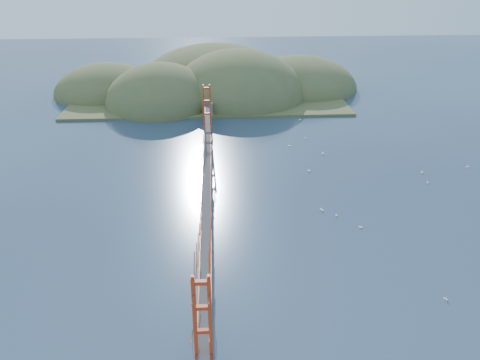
{
  "coord_description": "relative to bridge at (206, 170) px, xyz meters",
  "views": [
    {
      "loc": [
        1.44,
        -60.42,
        35.04
      ],
      "look_at": [
        4.89,
        0.0,
        5.45
      ],
      "focal_mm": 35.0,
      "sensor_mm": 36.0,
      "label": 1
    }
  ],
  "objects": [
    {
      "name": "ground",
      "position": [
        0.0,
        -0.18,
        -7.01
      ],
      "size": [
        320.0,
        320.0,
        0.0
      ],
      "primitive_type": "plane",
      "color": "#2C3E58",
      "rests_on": "ground"
    },
    {
      "name": "bridge",
      "position": [
        0.0,
        0.0,
        0.0
      ],
      "size": [
        2.2,
        94.4,
        12.0
      ],
      "color": "gray",
      "rests_on": "ground"
    },
    {
      "name": "far_headlands",
      "position": [
        2.21,
        68.33,
        -7.01
      ],
      "size": [
        84.0,
        58.0,
        25.0
      ],
      "color": "brown",
      "rests_on": "ground"
    },
    {
      "name": "sailboat_1",
      "position": [
        17.24,
        -0.12,
        -6.85
      ],
      "size": [
        0.67,
        0.67,
        0.71
      ],
      "color": "white",
      "rests_on": "ground"
    },
    {
      "name": "sailboat_3",
      "position": [
        16.3,
        25.86,
        -6.86
      ],
      "size": [
        0.61,
        0.54,
        0.69
      ],
      "color": "white",
      "rests_on": "ground"
    },
    {
      "name": "sailboat_6",
      "position": [
        26.8,
        -20.83,
        -6.87
      ],
      "size": [
        0.53,
        0.53,
        0.57
      ],
      "color": "white",
      "rests_on": "ground"
    },
    {
      "name": "sailboat_17",
      "position": [
        46.93,
        13.84,
        -6.85
      ],
      "size": [
        0.63,
        0.53,
        0.73
      ],
      "color": "white",
      "rests_on": "ground"
    },
    {
      "name": "sailboat_7",
      "position": [
        20.26,
        29.92,
        -6.86
      ],
      "size": [
        0.55,
        0.46,
        0.63
      ],
      "color": "white",
      "rests_on": "ground"
    },
    {
      "name": "sailboat_4",
      "position": [
        37.7,
        11.93,
        -6.85
      ],
      "size": [
        0.7,
        0.7,
        0.73
      ],
      "color": "white",
      "rests_on": "ground"
    },
    {
      "name": "sailboat_12",
      "position": [
        21.22,
        41.82,
        -6.85
      ],
      "size": [
        0.64,
        0.57,
        0.73
      ],
      "color": "white",
      "rests_on": "ground"
    },
    {
      "name": "sailboat_16",
      "position": [
        17.96,
        13.87,
        -6.85
      ],
      "size": [
        0.68,
        0.68,
        0.71
      ],
      "color": "white",
      "rests_on": "ground"
    },
    {
      "name": "sailboat_2",
      "position": [
        21.68,
        -5.32,
        -6.86
      ],
      "size": [
        0.6,
        0.59,
        0.67
      ],
      "color": "white",
      "rests_on": "ground"
    },
    {
      "name": "sailboat_0",
      "position": [
        19.04,
        -1.88,
        -6.87
      ],
      "size": [
        0.51,
        0.51,
        0.58
      ],
      "color": "white",
      "rests_on": "ground"
    },
    {
      "name": "sailboat_15",
      "position": [
        22.15,
        21.54,
        -6.86
      ],
      "size": [
        0.5,
        0.59,
        0.69
      ],
      "color": "white",
      "rests_on": "ground"
    },
    {
      "name": "sailboat_8",
      "position": [
        37.01,
        7.96,
        -6.87
      ],
      "size": [
        0.59,
        0.59,
        0.62
      ],
      "color": "white",
      "rests_on": "ground"
    }
  ]
}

